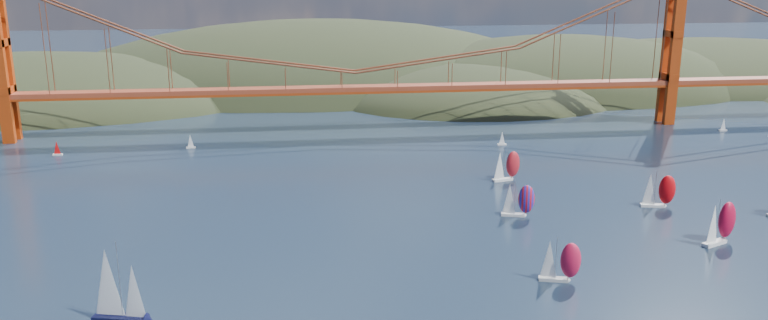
{
  "coord_description": "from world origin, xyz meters",
  "views": [
    {
      "loc": [
        -23.02,
        -87.46,
        62.12
      ],
      "look_at": [
        -0.78,
        90.0,
        13.37
      ],
      "focal_mm": 35.0,
      "sensor_mm": 36.0,
      "label": 1
    }
  ],
  "objects": [
    {
      "name": "racer_1",
      "position": [
        70.53,
        58.56,
        5.05
      ],
      "size": [
        9.54,
        6.71,
        10.69
      ],
      "rotation": [
        0.0,
        0.0,
        0.43
      ],
      "color": "white",
      "rests_on": "ground"
    },
    {
      "name": "racer_rwb",
      "position": [
        31.37,
        82.09,
        4.36
      ],
      "size": [
        8.23,
        4.77,
        9.22
      ],
      "rotation": [
        0.0,
        0.0,
        -0.26
      ],
      "color": "white",
      "rests_on": "ground"
    },
    {
      "name": "bridge",
      "position": [
        -1.75,
        180.0,
        32.23
      ],
      "size": [
        552.0,
        12.0,
        55.0
      ],
      "color": "#91381F",
      "rests_on": "ground"
    },
    {
      "name": "distant_boat_2",
      "position": [
        -98.81,
        157.56,
        2.41
      ],
      "size": [
        3.0,
        2.0,
        4.7
      ],
      "color": "silver",
      "rests_on": "ground"
    },
    {
      "name": "racer_5",
      "position": [
        37.11,
        112.09,
        4.54
      ],
      "size": [
        8.57,
        4.76,
        9.6
      ],
      "rotation": [
        0.0,
        0.0,
        0.23
      ],
      "color": "white",
      "rests_on": "ground"
    },
    {
      "name": "racer_3",
      "position": [
        69.07,
        84.52,
        4.56
      ],
      "size": [
        8.6,
        4.66,
        9.64
      ],
      "rotation": [
        0.0,
        0.0,
        -0.22
      ],
      "color": "white",
      "rests_on": "ground"
    },
    {
      "name": "racer_0",
      "position": [
        28.22,
        43.83,
        4.37
      ],
      "size": [
        8.25,
        4.78,
        9.25
      ],
      "rotation": [
        0.0,
        0.0,
        -0.26
      ],
      "color": "silver",
      "rests_on": "ground"
    },
    {
      "name": "sloop_navy",
      "position": [
        -54.54,
        36.98,
        6.65
      ],
      "size": [
        10.14,
        6.71,
        15.07
      ],
      "rotation": [
        0.0,
        0.0,
        -0.24
      ],
      "color": "black",
      "rests_on": "ground"
    },
    {
      "name": "distant_boat_8",
      "position": [
        47.59,
        152.77,
        2.41
      ],
      "size": [
        3.0,
        2.0,
        4.7
      ],
      "color": "silver",
      "rests_on": "ground"
    },
    {
      "name": "headlands",
      "position": [
        44.95,
        278.29,
        -12.46
      ],
      "size": [
        725.0,
        225.0,
        96.0
      ],
      "color": "black",
      "rests_on": "ground"
    },
    {
      "name": "distant_boat_3",
      "position": [
        -57.15,
        161.68,
        2.41
      ],
      "size": [
        3.0,
        2.0,
        4.7
      ],
      "color": "silver",
      "rests_on": "ground"
    },
    {
      "name": "distant_boat_4",
      "position": [
        134.44,
        163.63,
        2.41
      ],
      "size": [
        3.0,
        2.0,
        4.7
      ],
      "color": "silver",
      "rests_on": "ground"
    }
  ]
}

